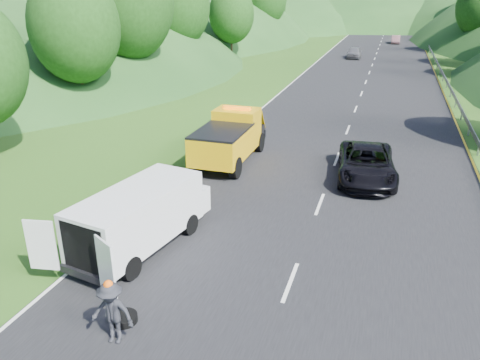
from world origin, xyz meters
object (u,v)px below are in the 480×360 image
(white_van, at_px, (141,215))
(suitcase, at_px, (122,217))
(spare_tire, at_px, (125,322))
(tow_truck, at_px, (230,137))
(woman, at_px, (173,213))
(worker, at_px, (115,341))
(passing_suv, at_px, (365,179))
(child, at_px, (165,230))

(white_van, height_order, suitcase, white_van)
(white_van, distance_m, suitcase, 2.32)
(suitcase, distance_m, spare_tire, 5.97)
(tow_truck, bearing_deg, woman, -91.67)
(worker, bearing_deg, suitcase, 113.52)
(passing_suv, bearing_deg, spare_tire, -119.33)
(worker, distance_m, suitcase, 6.71)
(white_van, xyz_separation_m, child, (0.15, 1.38, -1.26))
(tow_truck, height_order, passing_suv, tow_truck)
(child, bearing_deg, white_van, -54.17)
(white_van, relative_size, worker, 3.78)
(worker, distance_m, passing_suv, 14.56)
(passing_suv, bearing_deg, tow_truck, 170.85)
(tow_truck, height_order, woman, tow_truck)
(woman, height_order, suitcase, woman)
(tow_truck, relative_size, child, 6.05)
(child, bearing_deg, passing_suv, 90.17)
(white_van, bearing_deg, passing_suv, 62.09)
(worker, height_order, spare_tire, worker)
(tow_truck, relative_size, spare_tire, 8.82)
(white_van, xyz_separation_m, suitcase, (-1.65, 1.33, -0.95))
(worker, bearing_deg, woman, 98.15)
(white_van, distance_m, passing_suv, 11.49)
(white_van, distance_m, child, 1.88)
(worker, relative_size, suitcase, 2.81)
(woman, relative_size, passing_suv, 0.29)
(passing_suv, bearing_deg, child, -137.79)
(woman, relative_size, suitcase, 2.65)
(worker, bearing_deg, tow_truck, 90.85)
(woman, distance_m, worker, 7.55)
(child, distance_m, passing_suv, 10.27)
(white_van, height_order, passing_suv, white_van)
(child, height_order, suitcase, suitcase)
(tow_truck, bearing_deg, child, -88.92)
(child, bearing_deg, worker, -33.84)
(tow_truck, xyz_separation_m, white_van, (-0.02, -9.42, -0.06))
(child, xyz_separation_m, passing_suv, (6.87, 7.63, 0.00))
(white_van, bearing_deg, tow_truck, 99.92)
(worker, distance_m, spare_tire, 0.77)
(suitcase, relative_size, passing_suv, 0.11)
(white_van, height_order, worker, white_van)
(white_van, relative_size, spare_tire, 9.31)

